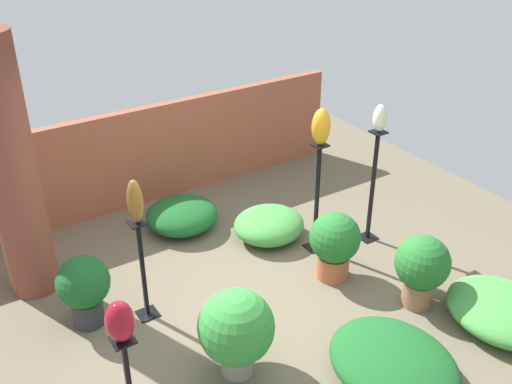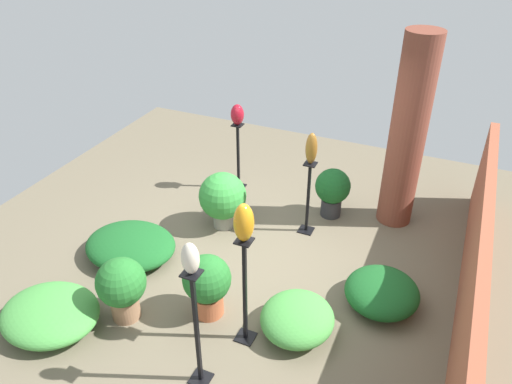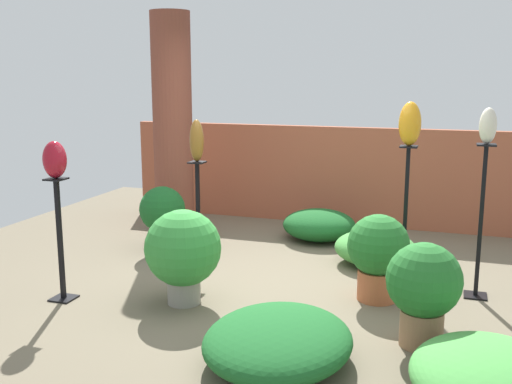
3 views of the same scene
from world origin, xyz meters
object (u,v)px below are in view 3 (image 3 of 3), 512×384
(potted_plant_front_right, at_px, (162,214))
(potted_plant_back_center, at_px, (424,287))
(pedestal_bronze, at_px, (198,217))
(art_vase_amber, at_px, (410,124))
(pedestal_amber, at_px, (405,221))
(brick_pillar, at_px, (173,125))
(art_vase_bronze, at_px, (197,141))
(pedestal_ruby, at_px, (60,245))
(art_vase_ruby, at_px, (55,160))
(art_vase_ivory, at_px, (488,126))
(potted_plant_near_pillar, at_px, (378,252))
(potted_plant_mid_right, at_px, (183,250))
(pedestal_ivory, at_px, (480,228))

(potted_plant_front_right, relative_size, potted_plant_back_center, 0.96)
(pedestal_bronze, height_order, art_vase_amber, art_vase_amber)
(pedestal_bronze, xyz_separation_m, pedestal_amber, (2.12, 0.04, 0.12))
(brick_pillar, relative_size, art_vase_bronze, 6.24)
(pedestal_ruby, relative_size, art_vase_ruby, 3.43)
(art_vase_bronze, height_order, art_vase_amber, art_vase_amber)
(art_vase_ivory, xyz_separation_m, potted_plant_front_right, (-3.31, 0.35, -1.10))
(brick_pillar, height_order, potted_plant_back_center, brick_pillar)
(art_vase_ruby, bearing_deg, brick_pillar, 92.41)
(potted_plant_near_pillar, bearing_deg, pedestal_bronze, 165.35)
(pedestal_ruby, height_order, art_vase_bronze, art_vase_bronze)
(brick_pillar, height_order, potted_plant_mid_right, brick_pillar)
(art_vase_amber, height_order, potted_plant_front_right, art_vase_amber)
(art_vase_bronze, xyz_separation_m, art_vase_amber, (2.12, 0.04, 0.23))
(pedestal_ivory, relative_size, pedestal_amber, 1.05)
(pedestal_amber, bearing_deg, potted_plant_mid_right, -146.69)
(pedestal_bronze, distance_m, potted_plant_back_center, 2.72)
(art_vase_ivory, relative_size, potted_plant_mid_right, 0.37)
(brick_pillar, relative_size, pedestal_ruby, 2.48)
(pedestal_ruby, bearing_deg, art_vase_bronze, 63.24)
(pedestal_bronze, height_order, potted_plant_mid_right, pedestal_bronze)
(art_vase_amber, xyz_separation_m, potted_plant_mid_right, (-1.76, -1.16, -1.05))
(pedestal_bronze, bearing_deg, art_vase_bronze, 153.43)
(art_vase_ivory, distance_m, art_vase_ruby, 3.71)
(art_vase_ivory, bearing_deg, pedestal_bronze, 176.98)
(pedestal_ruby, relative_size, art_vase_bronze, 2.52)
(art_vase_bronze, bearing_deg, potted_plant_back_center, -29.26)
(art_vase_ivory, bearing_deg, pedestal_ivory, 90.00)
(art_vase_ruby, bearing_deg, art_vase_amber, 26.76)
(art_vase_ruby, height_order, potted_plant_back_center, art_vase_ruby)
(pedestal_ruby, bearing_deg, potted_plant_mid_right, 13.96)
(pedestal_amber, relative_size, art_vase_ruby, 4.13)
(art_vase_ivory, bearing_deg, potted_plant_back_center, -109.01)
(art_vase_ivory, height_order, potted_plant_back_center, art_vase_ivory)
(potted_plant_mid_right, bearing_deg, art_vase_ivory, 21.94)
(pedestal_ivory, height_order, pedestal_ruby, pedestal_ivory)
(potted_plant_front_right, distance_m, potted_plant_near_pillar, 2.57)
(art_vase_amber, xyz_separation_m, potted_plant_front_right, (-2.65, 0.16, -1.08))
(pedestal_ivory, xyz_separation_m, pedestal_ruby, (-3.48, -1.24, -0.14))
(pedestal_ivory, height_order, art_vase_bronze, art_vase_bronze)
(pedestal_ivory, xyz_separation_m, potted_plant_back_center, (-0.41, -1.18, -0.18))
(pedestal_amber, bearing_deg, pedestal_ivory, -15.41)
(art_vase_ivory, bearing_deg, pedestal_amber, 164.59)
(pedestal_ivory, bearing_deg, art_vase_bronze, 176.98)
(art_vase_ivory, xyz_separation_m, potted_plant_near_pillar, (-0.84, -0.36, -1.10))
(brick_pillar, distance_m, art_vase_amber, 3.11)
(pedestal_amber, bearing_deg, potted_plant_front_right, 176.47)
(art_vase_ruby, bearing_deg, pedestal_ivory, 19.60)
(brick_pillar, height_order, art_vase_ivory, brick_pillar)
(brick_pillar, distance_m, pedestal_ivory, 3.85)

